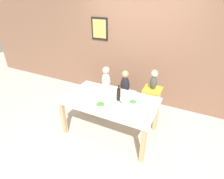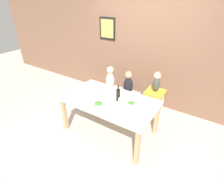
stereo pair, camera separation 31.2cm
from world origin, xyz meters
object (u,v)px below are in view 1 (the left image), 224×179
(person_baby_right, at_px, (154,78))
(dinner_plate_front_left, at_px, (79,99))
(wine_bottle, at_px, (119,94))
(salad_bowl_large, at_px, (100,106))
(chair_far_center, at_px, (124,96))
(wine_glass_near, at_px, (122,99))
(dinner_plate_back_left, at_px, (98,87))
(dinner_plate_back_right, at_px, (144,100))
(dinner_plate_front_right, at_px, (126,113))
(salad_bowl_small, at_px, (133,103))
(chair_right_highchair, at_px, (152,95))
(chair_far_left, at_px, (106,92))
(paper_towel_roll, at_px, (95,93))
(person_child_left, at_px, (106,78))
(person_child_center, at_px, (125,82))

(person_baby_right, distance_m, dinner_plate_front_left, 1.48)
(wine_bottle, relative_size, salad_bowl_large, 1.77)
(chair_far_center, distance_m, dinner_plate_front_left, 1.13)
(chair_far_center, xyz_separation_m, wine_glass_near, (0.27, -0.81, 0.44))
(wine_glass_near, distance_m, dinner_plate_back_left, 0.81)
(dinner_plate_back_right, bearing_deg, wine_bottle, -154.57)
(chair_far_center, xyz_separation_m, dinner_plate_front_right, (0.43, -0.99, 0.33))
(wine_glass_near, xyz_separation_m, salad_bowl_small, (0.17, 0.08, -0.07))
(chair_right_highchair, bearing_deg, dinner_plate_back_right, -94.89)
(wine_glass_near, bearing_deg, salad_bowl_small, 25.91)
(person_baby_right, distance_m, wine_bottle, 0.82)
(dinner_plate_front_left, bearing_deg, chair_right_highchair, 40.97)
(person_baby_right, relative_size, wine_bottle, 1.34)
(chair_far_left, height_order, dinner_plate_front_right, dinner_plate_front_right)
(chair_far_center, distance_m, paper_towel_roll, 0.96)
(salad_bowl_large, height_order, dinner_plate_front_left, salad_bowl_large)
(chair_right_highchair, relative_size, salad_bowl_small, 5.25)
(person_child_left, xyz_separation_m, dinner_plate_front_right, (0.89, -0.99, -0.02))
(chair_right_highchair, height_order, person_child_center, person_child_center)
(chair_far_center, xyz_separation_m, dinner_plate_front_left, (-0.51, -0.96, 0.33))
(chair_right_highchair, xyz_separation_m, paper_towel_roll, (-0.85, -0.82, 0.26))
(chair_far_left, relative_size, dinner_plate_front_right, 2.33)
(salad_bowl_large, bearing_deg, person_baby_right, 59.17)
(person_child_center, xyz_separation_m, wine_bottle, (0.15, -0.67, 0.09))
(salad_bowl_small, distance_m, dinner_plate_front_left, 0.98)
(wine_bottle, bearing_deg, person_baby_right, 56.15)
(chair_far_left, distance_m, person_baby_right, 1.20)
(wine_bottle, distance_m, dinner_plate_front_right, 0.44)
(paper_towel_roll, distance_m, wine_glass_near, 0.53)
(salad_bowl_large, bearing_deg, salad_bowl_small, 34.01)
(dinner_plate_back_right, xyz_separation_m, dinner_plate_front_right, (-0.13, -0.51, 0.00))
(dinner_plate_front_left, height_order, dinner_plate_back_right, same)
(chair_far_left, xyz_separation_m, dinner_plate_back_left, (0.04, -0.42, 0.33))
(person_baby_right, distance_m, wine_glass_near, 0.88)
(person_child_center, xyz_separation_m, dinner_plate_front_left, (-0.51, -0.96, -0.02))
(wine_bottle, height_order, dinner_plate_front_right, wine_bottle)
(paper_towel_roll, relative_size, dinner_plate_back_left, 1.13)
(salad_bowl_small, bearing_deg, person_child_left, 141.18)
(chair_right_highchair, bearing_deg, chair_far_left, 180.00)
(wine_bottle, distance_m, paper_towel_roll, 0.43)
(salad_bowl_small, bearing_deg, salad_bowl_large, -145.99)
(person_child_center, relative_size, paper_towel_roll, 2.35)
(wine_glass_near, height_order, dinner_plate_back_right, wine_glass_near)
(chair_far_left, height_order, wine_glass_near, wine_glass_near)
(person_baby_right, height_order, salad_bowl_large, person_baby_right)
(salad_bowl_small, bearing_deg, chair_right_highchair, 77.57)
(dinner_plate_front_right, bearing_deg, chair_far_center, 113.51)
(chair_far_center, bearing_deg, chair_right_highchair, 0.00)
(person_baby_right, height_order, salad_bowl_small, person_baby_right)
(person_child_center, distance_m, dinner_plate_front_left, 1.09)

